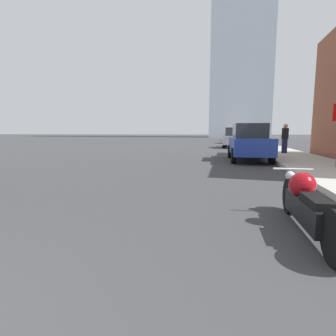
{
  "coord_description": "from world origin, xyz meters",
  "views": [
    {
      "loc": [
        2.49,
        0.26,
        1.38
      ],
      "look_at": [
        1.25,
        5.99,
        0.59
      ],
      "focal_mm": 28.0,
      "sensor_mm": 36.0,
      "label": 1
    }
  ],
  "objects_px": {
    "parked_car_blue": "(249,142)",
    "pedestrian": "(285,138)",
    "parked_car_red": "(231,135)",
    "parked_car_black": "(232,137)",
    "motorcycle": "(306,204)",
    "parked_car_silver": "(235,138)"
  },
  "relations": [
    {
      "from": "motorcycle",
      "to": "parked_car_blue",
      "type": "height_order",
      "value": "parked_car_blue"
    },
    {
      "from": "parked_car_black",
      "to": "motorcycle",
      "type": "bearing_deg",
      "value": -86.37
    },
    {
      "from": "parked_car_blue",
      "to": "parked_car_silver",
      "type": "height_order",
      "value": "parked_car_silver"
    },
    {
      "from": "parked_car_silver",
      "to": "parked_car_red",
      "type": "height_order",
      "value": "parked_car_silver"
    },
    {
      "from": "parked_car_silver",
      "to": "parked_car_black",
      "type": "xyz_separation_m",
      "value": [
        0.0,
        10.51,
        -0.04
      ]
    },
    {
      "from": "parked_car_silver",
      "to": "parked_car_red",
      "type": "bearing_deg",
      "value": 94.2
    },
    {
      "from": "motorcycle",
      "to": "parked_car_blue",
      "type": "bearing_deg",
      "value": 88.85
    },
    {
      "from": "motorcycle",
      "to": "parked_car_blue",
      "type": "relative_size",
      "value": 0.54
    },
    {
      "from": "motorcycle",
      "to": "parked_car_silver",
      "type": "distance_m",
      "value": 21.18
    },
    {
      "from": "parked_car_red",
      "to": "parked_car_silver",
      "type": "bearing_deg",
      "value": -88.92
    },
    {
      "from": "parked_car_silver",
      "to": "parked_car_red",
      "type": "xyz_separation_m",
      "value": [
        0.18,
        22.22,
        -0.0
      ]
    },
    {
      "from": "motorcycle",
      "to": "parked_car_silver",
      "type": "height_order",
      "value": "parked_car_silver"
    },
    {
      "from": "parked_car_black",
      "to": "parked_car_blue",
      "type": "bearing_deg",
      "value": -86.07
    },
    {
      "from": "parked_car_blue",
      "to": "pedestrian",
      "type": "relative_size",
      "value": 2.59
    },
    {
      "from": "parked_car_silver",
      "to": "pedestrian",
      "type": "xyz_separation_m",
      "value": [
        2.67,
        -7.94,
        0.16
      ]
    },
    {
      "from": "motorcycle",
      "to": "parked_car_black",
      "type": "bearing_deg",
      "value": 89.52
    },
    {
      "from": "motorcycle",
      "to": "pedestrian",
      "type": "xyz_separation_m",
      "value": [
        2.43,
        13.23,
        0.67
      ]
    },
    {
      "from": "parked_car_red",
      "to": "pedestrian",
      "type": "xyz_separation_m",
      "value": [
        2.5,
        -30.16,
        0.16
      ]
    },
    {
      "from": "parked_car_red",
      "to": "parked_car_black",
      "type": "bearing_deg",
      "value": -89.32
    },
    {
      "from": "parked_car_black",
      "to": "parked_car_red",
      "type": "relative_size",
      "value": 0.92
    },
    {
      "from": "motorcycle",
      "to": "parked_car_red",
      "type": "bearing_deg",
      "value": 89.17
    },
    {
      "from": "parked_car_red",
      "to": "pedestrian",
      "type": "distance_m",
      "value": 30.26
    }
  ]
}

